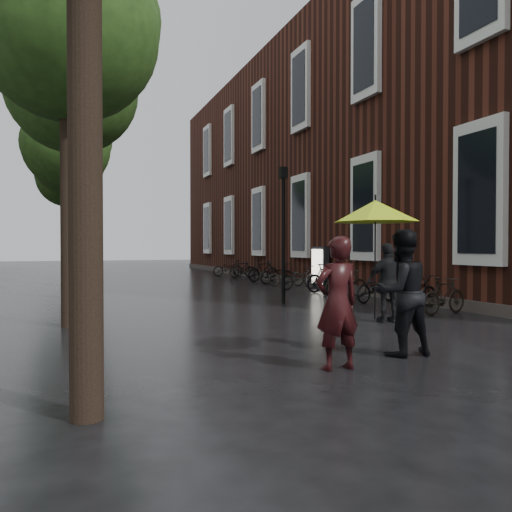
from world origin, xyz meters
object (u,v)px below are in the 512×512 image
pedestrian_walking (388,283)px  ad_lightbox (320,268)px  person_black (401,293)px  lamp_post (283,221)px  parked_bicycles (293,276)px  person_burgundy (337,303)px

pedestrian_walking → ad_lightbox: (2.77, 8.28, -0.03)m
person_black → pedestrian_walking: person_black is taller
person_black → lamp_post: bearing=-97.4°
person_black → ad_lightbox: (4.64, 11.16, -0.12)m
person_black → parked_bicycles: 12.87m
person_burgundy → lamp_post: size_ratio=0.45×
person_black → ad_lightbox: 12.09m
ad_lightbox → lamp_post: bearing=-127.1°
person_burgundy → person_black: (1.36, 0.42, 0.06)m
person_burgundy → parked_bicycles: person_burgundy is taller
lamp_post → person_burgundy: bearing=-109.0°
pedestrian_walking → parked_bicycles: pedestrian_walking is taller
person_burgundy → ad_lightbox: (6.00, 11.58, -0.06)m
ad_lightbox → parked_bicycles: bearing=124.5°
person_black → parked_bicycles: size_ratio=0.11×
ad_lightbox → person_burgundy: bearing=-114.6°
person_burgundy → lamp_post: bearing=-111.1°
person_black → pedestrian_walking: bearing=-120.7°
person_black → parked_bicycles: bearing=-105.8°
parked_bicycles → ad_lightbox: bearing=-58.3°
person_burgundy → ad_lightbox: size_ratio=1.08×
person_burgundy → person_black: 1.43m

